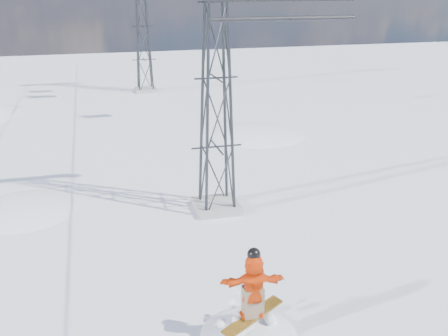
{
  "coord_description": "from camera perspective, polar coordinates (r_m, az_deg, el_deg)",
  "views": [
    {
      "loc": [
        -3.86,
        -10.39,
        8.89
      ],
      "look_at": [
        -0.06,
        3.67,
        3.48
      ],
      "focal_mm": 40.0,
      "sensor_mm": 36.0,
      "label": 1
    }
  ],
  "objects": [
    {
      "name": "lift_tower_far",
      "position": [
        43.77,
        -9.31,
        15.65
      ],
      "size": [
        5.2,
        1.8,
        11.43
      ],
      "color": "#999999",
      "rests_on": "ground"
    },
    {
      "name": "snow_terrain",
      "position": [
        36.64,
        -14.68,
        -10.64
      ],
      "size": [
        39.0,
        37.0,
        22.0
      ],
      "color": "white",
      "rests_on": "ground"
    },
    {
      "name": "ground",
      "position": [
        14.21,
        4.32,
        -18.41
      ],
      "size": [
        120.0,
        120.0,
        0.0
      ],
      "primitive_type": "plane",
      "color": "white",
      "rests_on": "ground"
    },
    {
      "name": "lift_tower_near",
      "position": [
        19.28,
        -0.9,
        10.16
      ],
      "size": [
        5.2,
        1.8,
        11.43
      ],
      "color": "#999999",
      "rests_on": "ground"
    }
  ]
}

